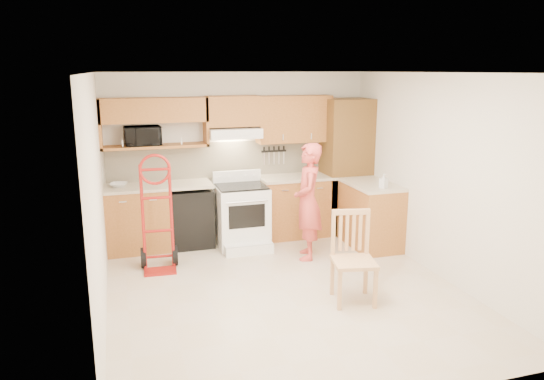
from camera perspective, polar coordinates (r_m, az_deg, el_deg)
name	(u,v)px	position (r m, az deg, el deg)	size (l,w,h in m)	color
floor	(284,291)	(6.20, 1.37, -11.07)	(4.00, 4.50, 0.02)	#C2AF91
ceiling	(286,72)	(5.65, 1.51, 12.93)	(4.00, 4.50, 0.02)	white
wall_back	(239,155)	(7.93, -3.71, 3.82)	(4.00, 0.02, 2.50)	silver
wall_front	(384,254)	(3.80, 12.28, -6.87)	(4.00, 0.02, 2.50)	silver
wall_left	(97,199)	(5.52, -18.80, -0.99)	(0.02, 4.50, 2.50)	silver
wall_right	(440,176)	(6.69, 18.02, 1.46)	(0.02, 4.50, 2.50)	silver
backsplash	(239,159)	(7.92, -3.66, 3.44)	(3.92, 0.03, 0.55)	beige
lower_cab_left	(138,219)	(7.61, -14.52, -3.16)	(0.90, 0.60, 0.90)	#AA6635
dishwasher	(191,217)	(7.67, -8.91, -2.95)	(0.60, 0.60, 0.85)	black
lower_cab_right	(296,207)	(8.04, 2.66, -1.87)	(1.14, 0.60, 0.90)	#AA6635
countertop_left	(158,186)	(7.51, -12.44, 0.44)	(1.50, 0.63, 0.04)	#BAB196
countertop_right	(296,177)	(7.93, 2.69, 1.41)	(1.14, 0.63, 0.04)	#BAB196
cab_return_right	(370,216)	(7.67, 10.81, -2.83)	(0.60, 1.00, 0.90)	#AA6635
countertop_return	(372,185)	(7.56, 10.97, 0.60)	(0.63, 1.00, 0.04)	#BAB196
pantry_tall	(345,166)	(8.21, 8.11, 2.62)	(0.70, 0.60, 2.10)	brown
upper_cab_left	(154,110)	(7.49, -12.93, 8.60)	(1.50, 0.33, 0.34)	#AA6635
upper_shelf_mw	(156,146)	(7.54, -12.74, 4.74)	(1.50, 0.33, 0.04)	#AA6635
upper_cab_center	(233,111)	(7.65, -4.36, 8.68)	(0.76, 0.33, 0.44)	#AA6635
upper_cab_right	(294,119)	(7.93, 2.43, 7.84)	(1.14, 0.33, 0.70)	#AA6635
range_hood	(234,133)	(7.62, -4.21, 6.32)	(0.76, 0.46, 0.14)	white
knife_strip	(274,155)	(8.02, 0.22, 3.89)	(0.40, 0.05, 0.29)	black
microwave	(142,136)	(7.51, -14.11, 5.83)	(0.49, 0.33, 0.27)	black
range	(243,211)	(7.48, -3.25, -2.35)	(0.73, 0.95, 1.07)	white
person	(308,202)	(6.98, 3.99, -1.29)	(0.58, 0.38, 1.59)	#CF463E
hand_truck	(157,219)	(6.73, -12.53, -3.12)	(0.54, 0.49, 1.37)	#9F1814
dining_chair	(354,259)	(5.79, 9.04, -7.48)	(0.45, 0.50, 1.01)	#DFAE77
soap_bottle	(384,181)	(7.25, 12.22, 0.99)	(0.09, 0.09, 0.20)	white
bowl	(119,185)	(7.48, -16.55, 0.54)	(0.24, 0.24, 0.06)	white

